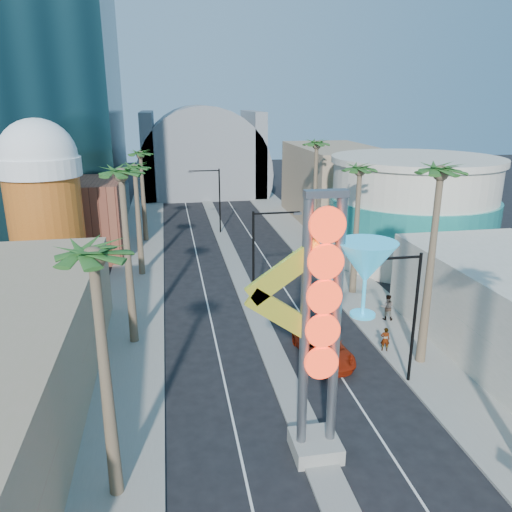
{
  "coord_description": "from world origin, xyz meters",
  "views": [
    {
      "loc": [
        -6.22,
        -15.89,
        16.01
      ],
      "look_at": [
        -0.05,
        18.59,
        4.94
      ],
      "focal_mm": 35.0,
      "sensor_mm": 36.0,
      "label": 1
    }
  ],
  "objects_px": {
    "pedestrian_a": "(385,339)",
    "pedestrian_b": "(387,307)",
    "red_pickup": "(323,347)",
    "neon_sign": "(339,310)"
  },
  "relations": [
    {
      "from": "neon_sign",
      "to": "pedestrian_b",
      "type": "height_order",
      "value": "neon_sign"
    },
    {
      "from": "pedestrian_a",
      "to": "pedestrian_b",
      "type": "relative_size",
      "value": 0.84
    },
    {
      "from": "neon_sign",
      "to": "pedestrian_a",
      "type": "relative_size",
      "value": 7.57
    },
    {
      "from": "red_pickup",
      "to": "pedestrian_b",
      "type": "xyz_separation_m",
      "value": [
        6.4,
        4.58,
        0.33
      ]
    },
    {
      "from": "pedestrian_a",
      "to": "pedestrian_b",
      "type": "bearing_deg",
      "value": -99.45
    },
    {
      "from": "pedestrian_a",
      "to": "pedestrian_b",
      "type": "xyz_separation_m",
      "value": [
        2.18,
        4.57,
        0.16
      ]
    },
    {
      "from": "neon_sign",
      "to": "red_pickup",
      "type": "xyz_separation_m",
      "value": [
        2.26,
        8.64,
        -6.5
      ]
    },
    {
      "from": "pedestrian_a",
      "to": "neon_sign",
      "type": "bearing_deg",
      "value": 69.22
    },
    {
      "from": "neon_sign",
      "to": "pedestrian_b",
      "type": "xyz_separation_m",
      "value": [
        8.66,
        13.23,
        -6.17
      ]
    },
    {
      "from": "neon_sign",
      "to": "pedestrian_a",
      "type": "height_order",
      "value": "neon_sign"
    }
  ]
}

